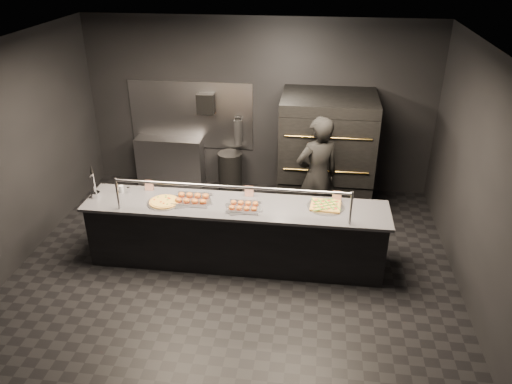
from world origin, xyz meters
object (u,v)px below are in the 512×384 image
slider_tray_a (192,199)px  square_pizza (326,206)px  service_counter (236,234)px  trash_bin (230,172)px  slider_tray_b (244,206)px  worker (317,177)px  fire_extinguisher (238,132)px  beer_tap (94,188)px  round_pizza (164,202)px  pizza_oven (326,152)px  prep_shelf (170,162)px  towel_dispenser (206,104)px

slider_tray_a → square_pizza: size_ratio=1.19×
service_counter → trash_bin: bearing=102.0°
slider_tray_b → worker: 1.41m
fire_extinguisher → beer_tap: size_ratio=1.04×
service_counter → round_pizza: 1.07m
pizza_oven → prep_shelf: size_ratio=1.59×
round_pizza → slider_tray_a: slider_tray_a is taller
worker → prep_shelf: bearing=-53.9°
round_pizza → pizza_oven: bearing=42.4°
towel_dispenser → worker: worker is taller
slider_tray_b → trash_bin: bearing=104.6°
round_pizza → slider_tray_b: size_ratio=0.90×
prep_shelf → trash_bin: bearing=-5.1°
trash_bin → worker: worker is taller
towel_dispenser → slider_tray_a: towel_dispenser is taller
fire_extinguisher → round_pizza: bearing=-103.9°
service_counter → slider_tray_a: service_counter is taller
towel_dispenser → trash_bin: 1.28m
beer_tap → worker: worker is taller
pizza_oven → slider_tray_a: size_ratio=3.23×
square_pizza → worker: 0.89m
trash_bin → worker: 2.07m
trash_bin → pizza_oven: bearing=-10.8°
fire_extinguisher → round_pizza: (-0.61, -2.47, -0.12)m
towel_dispenser → slider_tray_b: 2.74m
round_pizza → worker: 2.28m
beer_tap → slider_tray_b: bearing=-1.6°
slider_tray_b → worker: bearing=48.1°
beer_tap → round_pizza: bearing=-2.9°
round_pizza → square_pizza: (2.16, 0.17, 0.00)m
prep_shelf → towel_dispenser: size_ratio=3.43×
round_pizza → slider_tray_a: (0.36, 0.11, 0.02)m
prep_shelf → round_pizza: size_ratio=2.60×
pizza_oven → worker: 0.93m
service_counter → slider_tray_b: size_ratio=7.95×
trash_bin → worker: (1.54, -1.24, 0.58)m
worker → pizza_oven: bearing=-125.3°
pizza_oven → square_pizza: size_ratio=3.84×
pizza_oven → round_pizza: bearing=-137.6°
towel_dispenser → fire_extinguisher: 0.74m
towel_dispenser → square_pizza: towel_dispenser is taller
worker → trash_bin: bearing=-66.1°
service_counter → square_pizza: service_counter is taller
fire_extinguisher → slider_tray_b: (0.48, -2.48, -0.11)m
prep_shelf → slider_tray_a: slider_tray_a is taller
service_counter → round_pizza: (-0.96, -0.07, 0.47)m
round_pizza → towel_dispenser: bearing=88.6°
pizza_oven → beer_tap: size_ratio=3.94×
towel_dispenser → slider_tray_b: (1.03, -2.47, -0.60)m
slider_tray_b → square_pizza: size_ratio=1.04×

